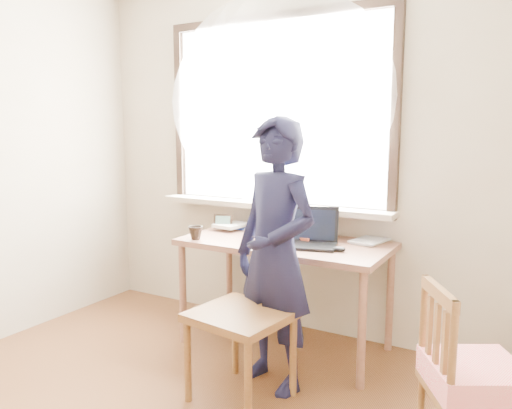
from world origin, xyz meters
The scene contains 13 objects.
room_shell centered at (-0.02, 0.20, 1.64)m, with size 3.52×4.02×2.61m.
desk centered at (0.06, 1.63, 0.67)m, with size 1.39×0.69×0.74m.
laptop centered at (0.25, 1.60, 0.80)m, with size 0.42×0.37×0.24m.
mug_white centered at (-0.09, 1.84, 0.79)m, with size 0.13×0.13×0.10m, color white.
mug_dark centered at (-0.49, 1.37, 0.79)m, with size 0.10×0.10×0.09m, color black.
mouse centered at (0.48, 1.53, 0.76)m, with size 0.08×0.06×0.03m, color black.
desk_clutter centered at (-0.31, 1.80, 0.76)m, with size 0.69×0.48×0.04m.
book_a centered at (-0.31, 1.89, 0.76)m, with size 0.21×0.29×0.03m, color white.
book_b centered at (0.48, 1.89, 0.75)m, with size 0.19×0.25×0.02m, color white.
picture_frame centered at (-0.51, 1.73, 0.80)m, with size 0.14×0.07×0.11m.
work_chair centered at (0.16, 0.90, 0.42)m, with size 0.55×0.53×0.50m.
side_chair centered at (1.33, 0.84, 0.44)m, with size 0.52×0.53×0.85m.
person centered at (0.25, 1.14, 0.78)m, with size 0.57×0.37×1.56m, color black.
Camera 1 is at (1.53, -1.31, 1.49)m, focal length 35.00 mm.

